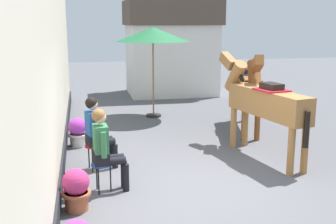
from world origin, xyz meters
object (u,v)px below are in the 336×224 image
saddled_horse_near (264,102)px  saddled_horse_far (247,86)px  seated_visitor_far (97,129)px  flower_planter_farthest (78,132)px  cafe_parasol (153,35)px  seated_visitor_near (105,146)px  flower_planter_inner_near (76,189)px

saddled_horse_near → saddled_horse_far: 2.11m
saddled_horse_near → saddled_horse_far: same height
seated_visitor_far → flower_planter_farthest: size_ratio=2.17×
seated_visitor_far → cafe_parasol: (1.79, 4.22, 1.59)m
seated_visitor_far → saddled_horse_far: (3.79, 2.10, 0.38)m
seated_visitor_far → saddled_horse_far: saddled_horse_far is taller
saddled_horse_far → cafe_parasol: cafe_parasol is taller
cafe_parasol → seated_visitor_near: bearing=-107.8°
flower_planter_inner_near → cafe_parasol: bearing=69.9°
seated_visitor_near → flower_planter_farthest: seated_visitor_near is taller
saddled_horse_near → cafe_parasol: cafe_parasol is taller
seated_visitor_near → seated_visitor_far: size_ratio=1.00×
seated_visitor_far → seated_visitor_near: bearing=-85.5°
saddled_horse_near → seated_visitor_near: bearing=-160.4°
saddled_horse_near → seated_visitor_far: bearing=-179.2°
seated_visitor_far → saddled_horse_near: (3.32, 0.05, 0.38)m
saddled_horse_far → flower_planter_farthest: (-4.16, -0.49, -0.82)m
seated_visitor_near → flower_planter_inner_near: 0.90m
flower_planter_farthest → saddled_horse_far: bearing=6.8°
saddled_horse_near → flower_planter_inner_near: (-3.70, -1.78, -0.82)m
seated_visitor_near → saddled_horse_far: (3.71, 3.21, 0.38)m
seated_visitor_near → seated_visitor_far: 1.11m
seated_visitor_near → flower_planter_farthest: (-0.46, 2.72, -0.44)m
cafe_parasol → seated_visitor_far: bearing=-113.0°
seated_visitor_near → cafe_parasol: (1.71, 5.32, 1.59)m
seated_visitor_near → cafe_parasol: cafe_parasol is taller
flower_planter_inner_near → cafe_parasol: size_ratio=0.25×
seated_visitor_far → flower_planter_farthest: bearing=102.9°
seated_visitor_near → seated_visitor_far: (-0.09, 1.11, 0.00)m
flower_planter_farthest → cafe_parasol: cafe_parasol is taller
seated_visitor_near → saddled_horse_far: saddled_horse_far is taller
saddled_horse_near → saddled_horse_far: (0.47, 2.06, 0.00)m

